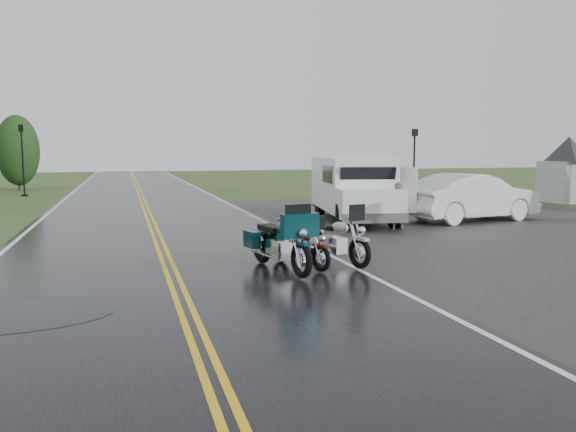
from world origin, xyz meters
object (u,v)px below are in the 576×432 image
object	(u,v)px
lamp_post_far_left	(23,160)
lamp_post_far_right	(414,166)
person_at_van	(397,207)
motorcycle_red	(321,247)
van_white	(340,193)
sedan_white	(471,198)
motorcycle_silver	(360,240)
visitor_center	(568,153)
motorcycle_teal	(301,245)

from	to	relation	value
lamp_post_far_left	lamp_post_far_right	bearing A→B (deg)	-27.93
person_at_van	motorcycle_red	bearing A→B (deg)	46.35
van_white	sedan_white	distance (m)	5.33
motorcycle_red	person_at_van	size ratio (longest dim) A/B	1.27
sedan_white	lamp_post_far_left	world-z (taller)	lamp_post_far_left
motorcycle_silver	lamp_post_far_left	distance (m)	25.36
motorcycle_red	visitor_center	bearing A→B (deg)	14.89
lamp_post_far_right	visitor_center	bearing A→B (deg)	-11.37
motorcycle_red	motorcycle_teal	size ratio (longest dim) A/B	0.78
motorcycle_red	motorcycle_teal	world-z (taller)	motorcycle_teal
lamp_post_far_left	sedan_white	bearing A→B (deg)	-44.14
van_white	motorcycle_silver	bearing A→B (deg)	-98.17
sedan_white	lamp_post_far_right	xyz separation A→B (m)	(1.45, 6.79, 0.95)
motorcycle_red	sedan_white	bearing A→B (deg)	19.44
van_white	motorcycle_red	bearing A→B (deg)	-105.34
motorcycle_red	motorcycle_silver	distance (m)	0.88
motorcycle_teal	person_at_van	xyz separation A→B (m)	(5.04, 5.81, 0.03)
motorcycle_red	lamp_post_far_right	world-z (taller)	lamp_post_far_right
person_at_van	lamp_post_far_left	world-z (taller)	lamp_post_far_left
motorcycle_teal	lamp_post_far_right	world-z (taller)	lamp_post_far_right
motorcycle_teal	motorcycle_red	bearing A→B (deg)	28.14
motorcycle_teal	lamp_post_far_right	distance (m)	17.20
visitor_center	lamp_post_far_right	size ratio (longest dim) A/B	4.47
motorcycle_silver	van_white	bearing A→B (deg)	55.88
motorcycle_red	sedan_white	distance (m)	10.43
motorcycle_teal	lamp_post_far_left	bearing A→B (deg)	98.13
person_at_van	motorcycle_teal	bearing A→B (deg)	45.37
motorcycle_silver	motorcycle_red	bearing A→B (deg)	165.69
motorcycle_red	person_at_van	distance (m)	6.97
van_white	person_at_van	distance (m)	1.86
motorcycle_silver	van_white	size ratio (longest dim) A/B	0.38
motorcycle_teal	lamp_post_far_right	xyz separation A→B (m)	(10.07, 13.89, 1.07)
motorcycle_silver	person_at_van	xyz separation A→B (m)	(3.60, 5.31, 0.09)
visitor_center	van_white	size ratio (longest dim) A/B	2.69
motorcycle_red	van_white	distance (m)	6.62
sedan_white	lamp_post_far_right	world-z (taller)	lamp_post_far_right
motorcycle_teal	lamp_post_far_left	xyz separation A→B (m)	(-8.55, 23.77, 1.27)
visitor_center	motorcycle_red	world-z (taller)	visitor_center
van_white	lamp_post_far_left	distance (m)	21.03
van_white	lamp_post_far_left	size ratio (longest dim) A/B	1.49
motorcycle_silver	person_at_van	bearing A→B (deg)	39.47
motorcycle_silver	lamp_post_far_right	bearing A→B (deg)	40.81
lamp_post_far_right	person_at_van	bearing A→B (deg)	-121.91
motorcycle_teal	van_white	distance (m)	7.28
motorcycle_silver	person_at_van	distance (m)	6.42
van_white	lamp_post_far_left	bearing A→B (deg)	134.07
lamp_post_far_left	lamp_post_far_right	world-z (taller)	lamp_post_far_left
motorcycle_red	motorcycle_teal	xyz separation A→B (m)	(-0.57, -0.47, 0.16)
sedan_white	lamp_post_far_left	xyz separation A→B (m)	(-17.18, 16.67, 1.15)
van_white	lamp_post_far_left	xyz separation A→B (m)	(-11.90, 17.32, 0.82)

